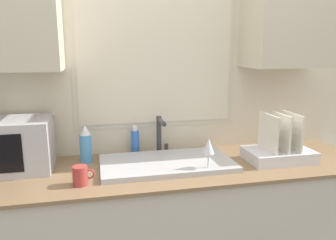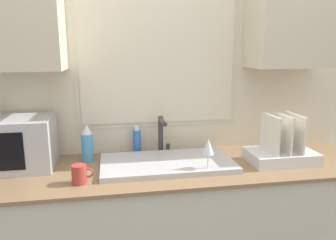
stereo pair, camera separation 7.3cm
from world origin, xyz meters
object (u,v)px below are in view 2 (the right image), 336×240
Objects in this scene: microwave at (8,144)px; spray_bottle at (87,143)px; dish_rack at (281,152)px; faucet at (162,132)px; wine_glass at (208,148)px; soap_bottle at (137,141)px; mug_near_sink at (80,174)px.

microwave is 2.17× the size of spray_bottle.
faucet is at bearing 158.06° from dish_rack.
wine_glass is at bearing -14.02° from microwave.
dish_rack reaches higher than soap_bottle.
microwave is 1.12m from wine_glass.
microwave is 0.51m from mug_near_sink.
soap_bottle is (-0.15, 0.05, -0.07)m from faucet.
faucet reaches higher than wine_glass.
faucet is at bearing 6.18° from microwave.
spray_bottle is 0.35m from mug_near_sink.
spray_bottle reaches higher than wine_glass.
dish_rack is at bearing 5.72° from mug_near_sink.
wine_glass is at bearing 1.84° from mug_near_sink.
microwave is (-0.89, -0.10, -0.00)m from faucet.
microwave is 2.54× the size of wine_glass.
dish_rack is 1.17m from mug_near_sink.
soap_bottle is at bearing 16.47° from spray_bottle.
microwave is 0.75m from soap_bottle.
faucet is 0.63× the size of dish_rack.
microwave is at bearing 144.46° from mug_near_sink.
spray_bottle is 1.17× the size of wine_glass.
dish_rack is at bearing 11.06° from wine_glass.
dish_rack is at bearing -11.40° from spray_bottle.
spray_bottle is at bearing 86.56° from mug_near_sink.
faucet reaches higher than spray_bottle.
dish_rack reaches higher than faucet.
faucet is 0.63m from mug_near_sink.
mug_near_sink is at bearing -126.81° from soap_bottle.
faucet is 2.24× the size of mug_near_sink.
spray_bottle is at bearing 6.98° from microwave.
soap_bottle is (-0.83, 0.32, 0.02)m from dish_rack.
mug_near_sink is at bearing -141.00° from faucet.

